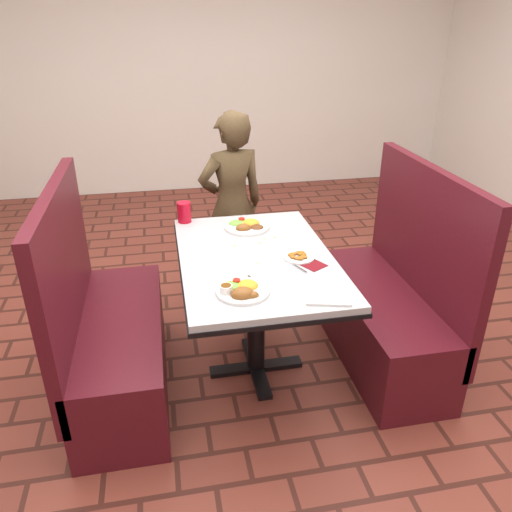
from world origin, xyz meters
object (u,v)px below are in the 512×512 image
near_dinner_plate (242,288)px  red_tumbler (184,212)px  far_dinner_plate (247,224)px  dining_table (256,272)px  booth_bench_right (387,308)px  plantain_plate (299,256)px  booth_bench_left (111,338)px  diner_person (232,206)px

near_dinner_plate → red_tumbler: size_ratio=1.99×
near_dinner_plate → far_dinner_plate: (0.16, 0.76, -0.00)m
dining_table → near_dinner_plate: (-0.14, -0.37, 0.12)m
booth_bench_right → far_dinner_plate: (-0.78, 0.39, 0.45)m
plantain_plate → booth_bench_left: bearing=176.1°
near_dinner_plate → plantain_plate: size_ratio=1.50×
diner_person → far_dinner_plate: size_ratio=5.01×
near_dinner_plate → plantain_plate: (0.35, 0.30, -0.02)m
far_dinner_plate → near_dinner_plate: bearing=-101.8°
booth_bench_left → near_dinner_plate: (0.66, -0.37, 0.45)m
diner_person → near_dinner_plate: (-0.16, -1.38, 0.11)m
dining_table → plantain_plate: bearing=-17.8°
booth_bench_left → booth_bench_right: size_ratio=1.00×
booth_bench_left → far_dinner_plate: bearing=25.5°
booth_bench_left → far_dinner_plate: (0.82, 0.39, 0.45)m
near_dinner_plate → far_dinner_plate: size_ratio=0.93×
dining_table → diner_person: diner_person is taller
booth_bench_left → red_tumbler: (0.46, 0.56, 0.48)m
dining_table → booth_bench_right: bearing=0.0°
far_dinner_plate → plantain_plate: far_dinner_plate is taller
red_tumbler → near_dinner_plate: bearing=-77.8°
dining_table → red_tumbler: 0.67m
plantain_plate → booth_bench_right: bearing=6.8°
near_dinner_plate → red_tumbler: (-0.20, 0.93, 0.04)m
booth_bench_right → diner_person: size_ratio=0.90×
booth_bench_left → red_tumbler: booth_bench_left is taller
near_dinner_plate → plantain_plate: bearing=40.2°
dining_table → booth_bench_right: (0.80, 0.00, -0.32)m
plantain_plate → diner_person: bearing=100.3°
near_dinner_plate → booth_bench_right: bearing=21.5°
dining_table → diner_person: size_ratio=0.91×
booth_bench_left → red_tumbler: bearing=50.6°
dining_table → booth_bench_left: size_ratio=1.01×
booth_bench_left → plantain_plate: booth_bench_left is taller
booth_bench_right → red_tumbler: bearing=153.8°
booth_bench_left → diner_person: (0.82, 1.01, 0.34)m
booth_bench_right → booth_bench_left: bearing=180.0°
diner_person → near_dinner_plate: size_ratio=5.38×
dining_table → far_dinner_plate: (0.02, 0.39, 0.12)m
plantain_plate → red_tumbler: bearing=131.4°
dining_table → near_dinner_plate: size_ratio=4.87×
far_dinner_plate → plantain_plate: size_ratio=1.61×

